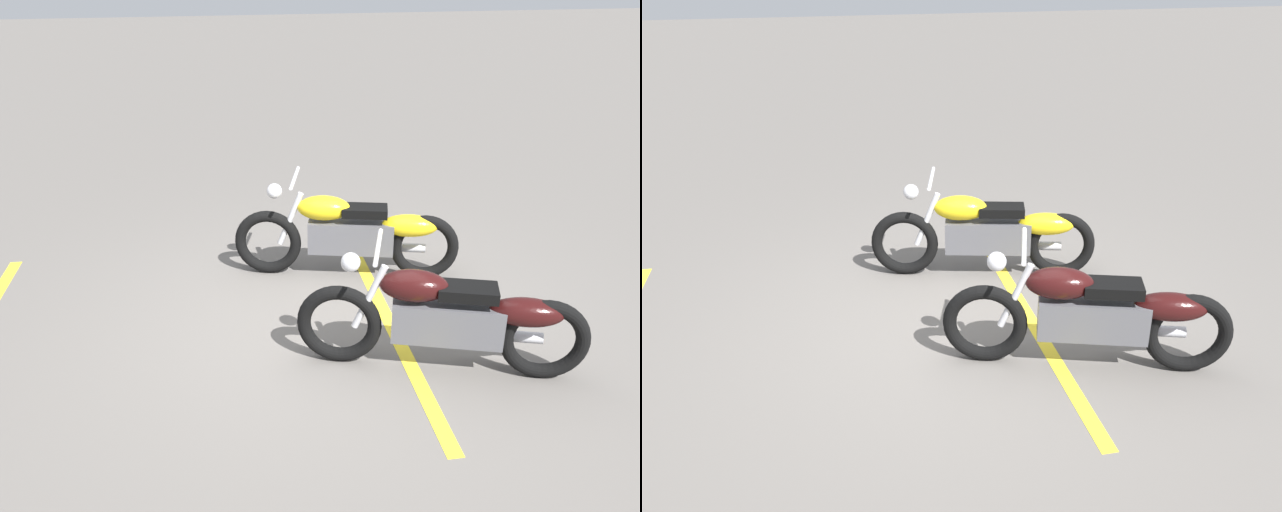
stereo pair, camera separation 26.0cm
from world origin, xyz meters
The scene contains 4 objects.
ground_plane centered at (0.00, 0.00, 0.00)m, with size 60.00×60.00×0.00m, color #66605B.
motorcycle_bright_foreground centered at (-0.47, -0.85, 0.46)m, with size 2.18×0.80×1.04m.
motorcycle_dark_foreground centered at (-0.80, 0.88, 0.46)m, with size 2.14×0.89×1.04m.
parking_stripe_near centered at (-0.58, 0.26, 0.00)m, with size 3.20×0.12×0.01m, color yellow.
Camera 1 is at (0.99, 4.89, 3.00)m, focal length 36.61 mm.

